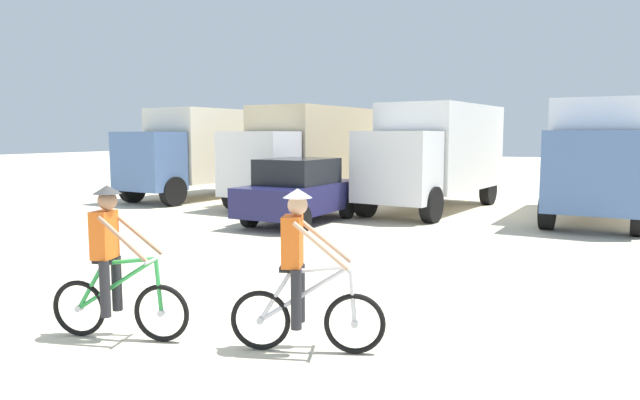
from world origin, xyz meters
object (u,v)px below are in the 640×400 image
object	(u,v)px
box_truck_tan_camper	(308,150)
sedan_parked	(300,191)
box_truck_white_box	(436,151)
cyclist_cowboy_hat	(302,277)
cyclist_orange_shirt	(113,268)
box_truck_avon_van	(603,153)
box_truck_cream_rv	(206,148)

from	to	relation	value
box_truck_tan_camper	sedan_parked	distance (m)	4.62
box_truck_white_box	cyclist_cowboy_hat	bearing A→B (deg)	-81.78
cyclist_orange_shirt	cyclist_cowboy_hat	bearing A→B (deg)	15.09
box_truck_avon_van	box_truck_tan_camper	bearing A→B (deg)	-178.03
sedan_parked	cyclist_orange_shirt	distance (m)	9.22
box_truck_tan_camper	cyclist_cowboy_hat	size ratio (longest dim) A/B	3.81
box_truck_cream_rv	box_truck_avon_van	size ratio (longest dim) A/B	1.01
cyclist_orange_shirt	cyclist_cowboy_hat	world-z (taller)	same
box_truck_avon_van	cyclist_cowboy_hat	xyz separation A→B (m)	(-2.95, -12.80, -1.03)
box_truck_tan_camper	box_truck_white_box	world-z (taller)	same
box_truck_tan_camper	box_truck_avon_van	size ratio (longest dim) A/B	1.01
box_truck_avon_van	cyclist_orange_shirt	distance (m)	14.37
box_truck_avon_van	cyclist_orange_shirt	xyz separation A→B (m)	(-5.13, -13.38, -1.03)
box_truck_white_box	box_truck_avon_van	xyz separation A→B (m)	(4.80, 0.02, 0.00)
box_truck_cream_rv	box_truck_avon_van	xyz separation A→B (m)	(13.66, 0.18, 0.00)
box_truck_white_box	box_truck_avon_van	size ratio (longest dim) A/B	1.01
cyclist_orange_shirt	box_truck_tan_camper	bearing A→B (deg)	107.41
box_truck_cream_rv	cyclist_orange_shirt	xyz separation A→B (m)	(8.54, -13.20, -1.03)
box_truck_tan_camper	cyclist_cowboy_hat	world-z (taller)	box_truck_tan_camper
box_truck_tan_camper	cyclist_orange_shirt	size ratio (longest dim) A/B	3.81
box_truck_white_box	box_truck_cream_rv	bearing A→B (deg)	-178.98
box_truck_avon_van	cyclist_orange_shirt	size ratio (longest dim) A/B	3.79
box_truck_tan_camper	box_truck_avon_van	world-z (taller)	same
box_truck_white_box	box_truck_avon_van	world-z (taller)	same
box_truck_cream_rv	box_truck_white_box	distance (m)	8.87
box_truck_tan_camper	cyclist_cowboy_hat	bearing A→B (deg)	-63.32
box_truck_cream_rv	box_truck_tan_camper	bearing A→B (deg)	-1.75
sedan_parked	cyclist_cowboy_hat	xyz separation A→B (m)	(4.42, -8.36, -0.04)
box_truck_avon_van	cyclist_cowboy_hat	bearing A→B (deg)	-103.00
cyclist_cowboy_hat	box_truck_cream_rv	bearing A→B (deg)	130.34
cyclist_cowboy_hat	cyclist_orange_shirt	bearing A→B (deg)	-164.91
cyclist_cowboy_hat	box_truck_white_box	bearing A→B (deg)	98.22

